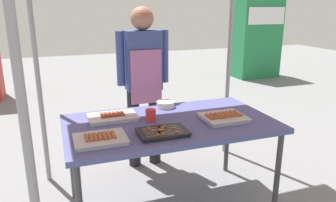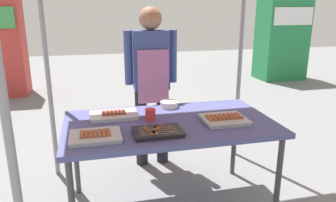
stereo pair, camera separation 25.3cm
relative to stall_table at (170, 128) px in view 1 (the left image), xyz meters
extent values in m
cube|color=#4C518C|center=(0.00, 0.00, 0.03)|extent=(1.60, 0.90, 0.04)
cylinder|color=#3F3F44|center=(0.74, -0.39, -0.34)|extent=(0.04, 0.04, 0.71)
cylinder|color=#3F3F44|center=(-0.74, 0.39, -0.34)|extent=(0.04, 0.04, 0.71)
cylinder|color=#3F3F44|center=(0.74, 0.39, -0.34)|extent=(0.04, 0.04, 0.71)
cylinder|color=gray|center=(-0.95, -0.80, 0.46)|extent=(0.04, 0.04, 2.31)
cylinder|color=gray|center=(-0.95, 0.80, 0.46)|extent=(0.04, 0.04, 2.31)
cylinder|color=gray|center=(0.95, 0.80, 0.46)|extent=(0.04, 0.04, 2.31)
cube|color=#ADADB2|center=(0.41, -0.10, 0.06)|extent=(0.32, 0.28, 0.02)
cube|color=#ADADB2|center=(0.41, -0.10, 0.08)|extent=(0.33, 0.29, 0.01)
cylinder|color=#9E512D|center=(0.29, -0.10, 0.09)|extent=(0.03, 0.11, 0.03)
cylinder|color=#9E512D|center=(0.32, -0.10, 0.09)|extent=(0.03, 0.11, 0.03)
cylinder|color=#9E512D|center=(0.36, -0.10, 0.09)|extent=(0.03, 0.11, 0.03)
cylinder|color=#9E512D|center=(0.39, -0.10, 0.09)|extent=(0.03, 0.11, 0.03)
cylinder|color=#9E512D|center=(0.43, -0.10, 0.09)|extent=(0.03, 0.11, 0.03)
cylinder|color=#9E512D|center=(0.46, -0.10, 0.09)|extent=(0.03, 0.11, 0.03)
cylinder|color=#9E512D|center=(0.49, -0.10, 0.09)|extent=(0.03, 0.11, 0.03)
cylinder|color=#9E512D|center=(0.53, -0.10, 0.09)|extent=(0.03, 0.11, 0.03)
cube|color=black|center=(-0.14, -0.24, 0.06)|extent=(0.33, 0.22, 0.02)
cube|color=black|center=(-0.14, -0.24, 0.08)|extent=(0.34, 0.23, 0.01)
cylinder|color=tan|center=(-0.14, -0.31, 0.08)|extent=(0.26, 0.01, 0.01)
cube|color=#9E512D|center=(-0.06, -0.31, 0.08)|extent=(0.02, 0.02, 0.02)
cube|color=#9E512D|center=(-0.20, -0.31, 0.08)|extent=(0.02, 0.02, 0.02)
cube|color=#9E512D|center=(-0.16, -0.31, 0.08)|extent=(0.02, 0.02, 0.02)
cylinder|color=tan|center=(-0.14, -0.27, 0.08)|extent=(0.26, 0.01, 0.01)
cube|color=#9E512D|center=(-0.18, -0.27, 0.08)|extent=(0.02, 0.02, 0.02)
cube|color=#9E512D|center=(-0.18, -0.27, 0.08)|extent=(0.02, 0.02, 0.02)
cylinder|color=tan|center=(-0.14, -0.24, 0.08)|extent=(0.26, 0.01, 0.01)
cube|color=#9E512D|center=(-0.06, -0.24, 0.08)|extent=(0.02, 0.02, 0.02)
cube|color=#9E512D|center=(-0.16, -0.24, 0.08)|extent=(0.02, 0.02, 0.02)
cube|color=#9E512D|center=(-0.14, -0.24, 0.08)|extent=(0.02, 0.02, 0.02)
cube|color=#9E512D|center=(-0.21, -0.24, 0.08)|extent=(0.02, 0.02, 0.02)
cylinder|color=tan|center=(-0.14, -0.20, 0.08)|extent=(0.26, 0.01, 0.01)
cube|color=#9E512D|center=(-0.22, -0.20, 0.08)|extent=(0.02, 0.02, 0.02)
cube|color=#9E512D|center=(-0.13, -0.20, 0.08)|extent=(0.02, 0.02, 0.02)
cylinder|color=tan|center=(-0.14, -0.16, 0.08)|extent=(0.26, 0.01, 0.01)
cube|color=#9E512D|center=(-0.22, -0.16, 0.08)|extent=(0.02, 0.02, 0.02)
cube|color=#9E512D|center=(-0.10, -0.16, 0.08)|extent=(0.02, 0.02, 0.02)
cube|color=#9E512D|center=(-0.15, -0.16, 0.08)|extent=(0.02, 0.02, 0.02)
cube|color=#9E512D|center=(-0.14, -0.16, 0.08)|extent=(0.02, 0.02, 0.02)
cube|color=silver|center=(-0.41, 0.20, 0.06)|extent=(0.37, 0.23, 0.02)
cube|color=silver|center=(-0.41, 0.20, 0.08)|extent=(0.38, 0.25, 0.01)
cylinder|color=brown|center=(-0.49, 0.20, 0.09)|extent=(0.03, 0.11, 0.03)
cylinder|color=brown|center=(-0.46, 0.20, 0.09)|extent=(0.03, 0.11, 0.03)
cylinder|color=brown|center=(-0.43, 0.20, 0.09)|extent=(0.03, 0.11, 0.03)
cylinder|color=brown|center=(-0.39, 0.20, 0.09)|extent=(0.03, 0.11, 0.03)
cylinder|color=brown|center=(-0.36, 0.20, 0.09)|extent=(0.03, 0.11, 0.03)
cylinder|color=brown|center=(-0.33, 0.20, 0.09)|extent=(0.03, 0.11, 0.03)
cube|color=#ADADB2|center=(-0.57, -0.21, 0.06)|extent=(0.33, 0.25, 0.02)
cube|color=#ADADB2|center=(-0.57, -0.21, 0.08)|extent=(0.34, 0.26, 0.01)
cylinder|color=#9E512D|center=(-0.65, -0.21, 0.09)|extent=(0.03, 0.12, 0.03)
cylinder|color=#9E512D|center=(-0.62, -0.21, 0.09)|extent=(0.03, 0.12, 0.03)
cylinder|color=#9E512D|center=(-0.59, -0.21, 0.09)|extent=(0.03, 0.12, 0.03)
cylinder|color=#9E512D|center=(-0.57, -0.21, 0.09)|extent=(0.03, 0.12, 0.03)
cylinder|color=#9E512D|center=(-0.54, -0.21, 0.09)|extent=(0.03, 0.12, 0.03)
cylinder|color=#9E512D|center=(-0.51, -0.21, 0.09)|extent=(0.03, 0.12, 0.03)
cylinder|color=#9E512D|center=(-0.48, -0.21, 0.09)|extent=(0.03, 0.12, 0.03)
cylinder|color=silver|center=(0.08, 0.35, 0.08)|extent=(0.16, 0.16, 0.05)
cylinder|color=red|center=(-0.14, 0.06, 0.10)|extent=(0.08, 0.08, 0.09)
cylinder|color=black|center=(-0.10, 0.81, -0.29)|extent=(0.12, 0.12, 0.81)
cylinder|color=black|center=(0.12, 0.81, -0.29)|extent=(0.12, 0.12, 0.81)
cube|color=#384C8C|center=(0.01, 0.81, 0.40)|extent=(0.34, 0.20, 0.57)
cube|color=#B26B9E|center=(0.01, 0.70, 0.26)|extent=(0.30, 0.02, 0.52)
cylinder|color=#384C8C|center=(-0.21, 0.81, 0.43)|extent=(0.08, 0.08, 0.52)
cylinder|color=#384C8C|center=(0.23, 0.81, 0.43)|extent=(0.08, 0.08, 0.52)
sphere|color=#9E7256|center=(0.01, 0.81, 0.80)|extent=(0.22, 0.22, 0.22)
cube|color=#237F47|center=(3.59, 4.24, 0.17)|extent=(0.98, 0.69, 1.73)
cube|color=white|center=(3.59, 3.87, 0.69)|extent=(0.88, 0.03, 0.36)
camera|label=1|loc=(-0.81, -2.24, 0.92)|focal=35.07mm
camera|label=2|loc=(-0.57, -2.31, 0.92)|focal=35.07mm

